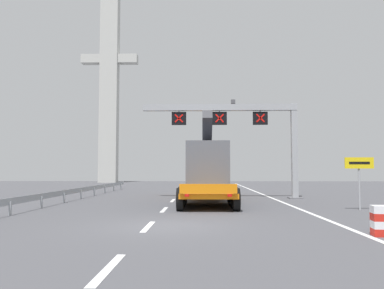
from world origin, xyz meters
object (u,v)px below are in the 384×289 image
overhead_lane_gantry (241,122)px  exit_sign_yellow (359,170)px  heavy_haul_truck_orange (207,170)px  bridge_pylon_distant (109,80)px

overhead_lane_gantry → exit_sign_yellow: bearing=-58.0°
heavy_haul_truck_orange → exit_sign_yellow: heavy_haul_truck_orange is taller
overhead_lane_gantry → bridge_pylon_distant: bridge_pylon_distant is taller
overhead_lane_gantry → bridge_pylon_distant: bearing=116.9°
overhead_lane_gantry → exit_sign_yellow: 9.96m
overhead_lane_gantry → exit_sign_yellow: (4.97, -7.96, -3.34)m
exit_sign_yellow → bridge_pylon_distant: bearing=117.9°
heavy_haul_truck_orange → bridge_pylon_distant: (-15.14, 35.67, 14.36)m
overhead_lane_gantry → heavy_haul_truck_orange: bearing=-155.0°
exit_sign_yellow → bridge_pylon_distant: (-22.53, 42.50, 14.40)m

